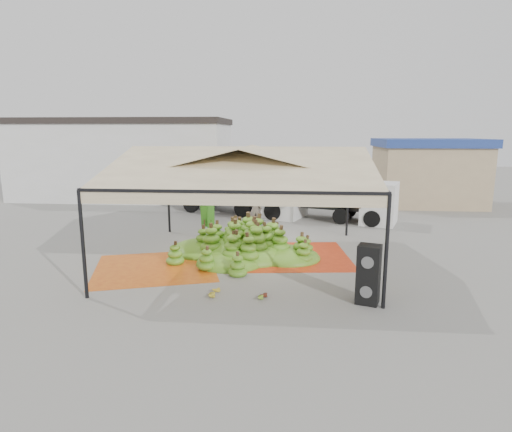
# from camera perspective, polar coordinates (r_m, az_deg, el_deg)

# --- Properties ---
(ground) EXTENTS (90.00, 90.00, 0.00)m
(ground) POSITION_cam_1_polar(r_m,az_deg,el_deg) (15.44, -1.23, -5.80)
(ground) COLOR slate
(ground) RESTS_ON ground
(canopy_tent) EXTENTS (8.10, 8.10, 4.00)m
(canopy_tent) POSITION_cam_1_polar(r_m,az_deg,el_deg) (14.82, -1.29, 6.50)
(canopy_tent) COLOR black
(canopy_tent) RESTS_ON ground
(building_white) EXTENTS (14.30, 6.30, 5.40)m
(building_white) POSITION_cam_1_polar(r_m,az_deg,el_deg) (31.00, -17.15, 7.33)
(building_white) COLOR silver
(building_white) RESTS_ON ground
(building_tan) EXTENTS (6.30, 5.30, 4.10)m
(building_tan) POSITION_cam_1_polar(r_m,az_deg,el_deg) (29.03, 21.88, 5.53)
(building_tan) COLOR tan
(building_tan) RESTS_ON ground
(tarp_left) EXTENTS (4.83, 4.71, 0.01)m
(tarp_left) POSITION_cam_1_polar(r_m,az_deg,el_deg) (14.90, -13.31, -6.72)
(tarp_left) COLOR #C76112
(tarp_left) RESTS_ON ground
(tarp_right) EXTENTS (4.11, 4.27, 0.01)m
(tarp_right) POSITION_cam_1_polar(r_m,az_deg,el_deg) (15.93, 5.50, -5.29)
(tarp_right) COLOR red
(tarp_right) RESTS_ON ground
(banana_heap) EXTENTS (6.92, 6.14, 1.28)m
(banana_heap) POSITION_cam_1_polar(r_m,az_deg,el_deg) (15.74, -1.40, -3.06)
(banana_heap) COLOR #3B7F1A
(banana_heap) RESTS_ON ground
(hand_yellow_a) EXTENTS (0.50, 0.46, 0.19)m
(hand_yellow_a) POSITION_cam_1_polar(r_m,az_deg,el_deg) (12.48, -5.54, -9.56)
(hand_yellow_a) COLOR gold
(hand_yellow_a) RESTS_ON ground
(hand_yellow_b) EXTENTS (0.57, 0.51, 0.23)m
(hand_yellow_b) POSITION_cam_1_polar(r_m,az_deg,el_deg) (12.05, -6.41, -10.27)
(hand_yellow_b) COLOR gold
(hand_yellow_b) RESTS_ON ground
(hand_red_a) EXTENTS (0.46, 0.40, 0.19)m
(hand_red_a) POSITION_cam_1_polar(r_m,az_deg,el_deg) (12.04, 0.75, -10.30)
(hand_red_a) COLOR #521712
(hand_red_a) RESTS_ON ground
(hand_red_b) EXTENTS (0.50, 0.49, 0.18)m
(hand_red_b) POSITION_cam_1_polar(r_m,az_deg,el_deg) (12.34, 14.60, -10.15)
(hand_red_b) COLOR maroon
(hand_red_b) RESTS_ON ground
(hand_green) EXTENTS (0.42, 0.35, 0.18)m
(hand_green) POSITION_cam_1_polar(r_m,az_deg,el_deg) (11.87, 0.22, -10.65)
(hand_green) COLOR #4C7B19
(hand_green) RESTS_ON ground
(hanging_bunches) EXTENTS (4.74, 0.24, 0.20)m
(hanging_bunches) POSITION_cam_1_polar(r_m,az_deg,el_deg) (14.21, -1.44, 3.55)
(hanging_bunches) COLOR #3E7F1A
(hanging_bunches) RESTS_ON ground
(speaker_stack) EXTENTS (0.71, 0.67, 1.60)m
(speaker_stack) POSITION_cam_1_polar(r_m,az_deg,el_deg) (11.76, 14.77, -7.55)
(speaker_stack) COLOR black
(speaker_stack) RESTS_ON ground
(banana_leaves) EXTENTS (0.96, 1.36, 3.70)m
(banana_leaves) POSITION_cam_1_polar(r_m,az_deg,el_deg) (18.04, -6.11, -3.37)
(banana_leaves) COLOR #3B7B20
(banana_leaves) RESTS_ON ground
(vendor) EXTENTS (0.64, 0.44, 1.72)m
(vendor) POSITION_cam_1_polar(r_m,az_deg,el_deg) (20.62, -0.07, 0.96)
(vendor) COLOR gray
(vendor) RESTS_ON ground
(truck_left) EXTENTS (7.37, 4.73, 2.40)m
(truck_left) POSITION_cam_1_polar(r_m,az_deg,el_deg) (23.84, -1.21, 3.84)
(truck_left) COLOR #462417
(truck_left) RESTS_ON ground
(truck_right) EXTENTS (6.32, 3.90, 2.05)m
(truck_right) POSITION_cam_1_polar(r_m,az_deg,el_deg) (22.38, 11.24, 2.61)
(truck_right) COLOR #4C3319
(truck_right) RESTS_ON ground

